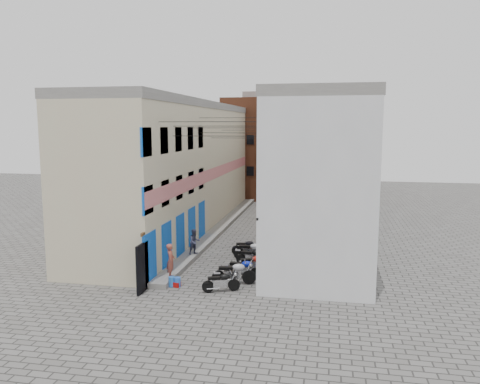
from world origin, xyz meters
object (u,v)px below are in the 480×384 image
Objects in this scene: motorcycle_f at (252,250)px; motorcycle_d at (254,263)px; motorcycle_e at (253,256)px; water_jug_far at (177,282)px; motorcycle_g at (246,246)px; motorcycle_b at (234,272)px; motorcycle_a at (221,281)px; red_crate at (176,284)px; person_b at (195,242)px; motorcycle_c at (243,268)px; water_jug_near at (172,282)px; person_a at (171,261)px.

motorcycle_d is at bearing 11.81° from motorcycle_f.
motorcycle_e is 4.00× the size of water_jug_far.
motorcycle_d is at bearing 3.88° from motorcycle_g.
motorcycle_a is at bearing -31.66° from motorcycle_b.
motorcycle_d is 5.05× the size of red_crate.
motorcycle_g is 6.32m from red_crate.
person_b reaches higher than motorcycle_e.
motorcycle_g is 6.29m from water_jug_far.
motorcycle_b reaches higher than motorcycle_d.
motorcycle_b reaches higher than motorcycle_g.
motorcycle_c is at bearing 31.76° from red_crate.
red_crate is at bearing -133.26° from person_b.
motorcycle_f is at bearing 61.36° from red_crate.
motorcycle_f reaches higher than water_jug_near.
motorcycle_a is 2.40m from water_jug_near.
person_a is at bearing 130.13° from red_crate.
water_jug_far is at bearing -30.23° from motorcycle_e.
person_a reaches higher than motorcycle_d.
person_a is (-3.59, -2.12, 0.52)m from motorcycle_d.
motorcycle_e is at bearing -178.47° from motorcycle_c.
motorcycle_f is 1.17× the size of motorcycle_g.
motorcycle_b is at bearing -8.71° from motorcycle_g.
person_b reaches higher than motorcycle_a.
water_jug_near is at bearing -170.98° from person_a.
motorcycle_a is 2.21m from red_crate.
motorcycle_a is at bearing -5.81° from motorcycle_f.
motorcycle_g is 1.04× the size of person_a.
red_crate is at bearing -30.82° from motorcycle_e.
motorcycle_d is 4.15m from person_b.
motorcycle_e is (-0.25, 1.28, -0.02)m from motorcycle_d.
water_jug_near is at bearing 180.00° from water_jug_far.
person_a is at bearing 134.08° from water_jug_far.
red_crate is (0.21, 0.00, -0.12)m from water_jug_near.
person_a reaches higher than red_crate.
water_jug_near is at bearing -30.56° from motorcycle_f.
person_a is at bearing -96.37° from motorcycle_b.
water_jug_far is (0.48, -0.50, -0.84)m from person_a.
person_b is at bearing 96.50° from water_jug_far.
person_a is 1.15m from red_crate.
water_jug_far is at bearing -84.13° from motorcycle_b.
person_b reaches higher than red_crate.
water_jug_far is at bearing 0.00° from red_crate.
motorcycle_c reaches higher than motorcycle_g.
motorcycle_d is (0.64, 1.79, -0.06)m from motorcycle_b.
motorcycle_a is 3.80× the size of water_jug_far.
motorcycle_g is (-0.70, 2.00, -0.03)m from motorcycle_e.
motorcycle_d is at bearing 40.24° from water_jug_far.
red_crate is at bearing -32.81° from motorcycle_g.
motorcycle_c is 0.97m from motorcycle_d.
person_b is (-3.38, 0.69, 0.43)m from motorcycle_e.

